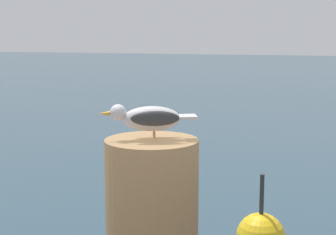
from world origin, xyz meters
TOP-DOWN VIEW (x-y plane):
  - seagull at (0.61, -0.37)m, footprint 0.38×0.20m

SIDE VIEW (x-z plane):
  - seagull at x=0.61m, z-range 2.51..2.65m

